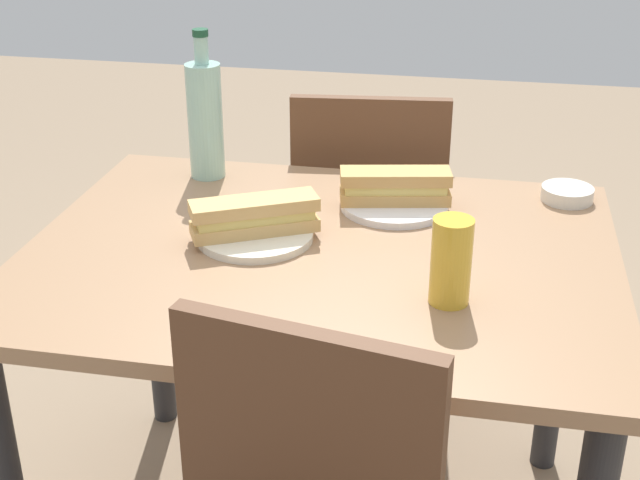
{
  "coord_description": "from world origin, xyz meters",
  "views": [
    {
      "loc": [
        0.28,
        -1.46,
        1.45
      ],
      "look_at": [
        0.0,
        0.0,
        0.74
      ],
      "focal_mm": 49.6,
      "sensor_mm": 36.0,
      "label": 1
    }
  ],
  "objects": [
    {
      "name": "dining_table",
      "position": [
        0.0,
        0.0,
        0.61
      ],
      "size": [
        1.11,
        0.86,
        0.72
      ],
      "color": "#997251",
      "rests_on": "ground"
    },
    {
      "name": "chair_far",
      "position": [
        0.01,
        0.62,
        0.5
      ],
      "size": [
        0.44,
        0.44,
        0.87
      ],
      "color": "brown",
      "rests_on": "ground"
    },
    {
      "name": "plate_near",
      "position": [
        0.11,
        0.22,
        0.73
      ],
      "size": [
        0.22,
        0.22,
        0.01
      ],
      "primitive_type": "cylinder",
      "color": "white",
      "rests_on": "dining_table"
    },
    {
      "name": "baguette_sandwich_near",
      "position": [
        0.11,
        0.22,
        0.77
      ],
      "size": [
        0.24,
        0.11,
        0.07
      ],
      "color": "tan",
      "rests_on": "plate_near"
    },
    {
      "name": "knife_near",
      "position": [
        0.09,
        0.27,
        0.74
      ],
      "size": [
        0.18,
        0.03,
        0.01
      ],
      "color": "silver",
      "rests_on": "plate_near"
    },
    {
      "name": "plate_far",
      "position": [
        -0.13,
        0.02,
        0.73
      ],
      "size": [
        0.22,
        0.22,
        0.01
      ],
      "primitive_type": "cylinder",
      "color": "silver",
      "rests_on": "dining_table"
    },
    {
      "name": "baguette_sandwich_far",
      "position": [
        -0.13,
        0.02,
        0.77
      ],
      "size": [
        0.25,
        0.17,
        0.07
      ],
      "color": "tan",
      "rests_on": "plate_far"
    },
    {
      "name": "knife_far",
      "position": [
        -0.16,
        0.06,
        0.74
      ],
      "size": [
        0.16,
        0.1,
        0.01
      ],
      "color": "silver",
      "rests_on": "plate_far"
    },
    {
      "name": "water_bottle",
      "position": [
        -0.32,
        0.33,
        0.86
      ],
      "size": [
        0.08,
        0.08,
        0.33
      ],
      "color": "#99C6B7",
      "rests_on": "dining_table"
    },
    {
      "name": "beer_glass",
      "position": [
        0.25,
        -0.15,
        0.8
      ],
      "size": [
        0.07,
        0.07,
        0.15
      ],
      "primitive_type": "cylinder",
      "color": "gold",
      "rests_on": "dining_table"
    },
    {
      "name": "olive_bowl",
      "position": [
        0.47,
        0.33,
        0.74
      ],
      "size": [
        0.11,
        0.11,
        0.03
      ],
      "primitive_type": "cylinder",
      "color": "silver",
      "rests_on": "dining_table"
    }
  ]
}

